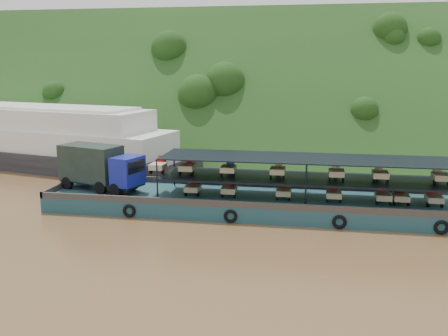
# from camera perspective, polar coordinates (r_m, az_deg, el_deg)

# --- Properties ---
(ground) EXTENTS (160.00, 160.00, 0.00)m
(ground) POSITION_cam_1_polar(r_m,az_deg,el_deg) (39.48, 2.12, -5.54)
(ground) COLOR brown
(ground) RESTS_ON ground
(hillside) EXTENTS (140.00, 39.60, 39.60)m
(hillside) POSITION_cam_1_polar(r_m,az_deg,el_deg) (74.44, 5.90, 2.72)
(hillside) COLOR #1A3312
(hillside) RESTS_ON ground
(cargo_barge) EXTENTS (35.11, 7.18, 4.99)m
(cargo_barge) POSITION_cam_1_polar(r_m,az_deg,el_deg) (40.75, 1.98, -3.14)
(cargo_barge) COLOR #15474B
(cargo_barge) RESTS_ON ground
(passenger_ferry) EXTENTS (35.68, 16.25, 7.01)m
(passenger_ferry) POSITION_cam_1_polar(r_m,az_deg,el_deg) (61.15, -19.10, 2.99)
(passenger_ferry) COLOR black
(passenger_ferry) RESTS_ON ground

